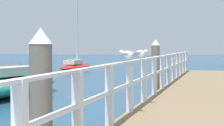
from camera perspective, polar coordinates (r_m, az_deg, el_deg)
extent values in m
cube|color=#846B4C|center=(12.03, 11.84, -5.03)|extent=(2.46, 21.79, 0.43)
cube|color=white|center=(5.30, -4.77, -6.41)|extent=(0.12, 0.12, 1.03)
cube|color=white|center=(6.77, -0.34, -4.49)|extent=(0.12, 0.12, 1.03)
cube|color=white|center=(8.27, 2.48, -3.24)|extent=(0.12, 0.12, 1.03)
cube|color=white|center=(9.78, 4.42, -2.38)|extent=(0.12, 0.12, 1.03)
cube|color=white|center=(11.31, 5.84, -1.74)|extent=(0.12, 0.12, 1.03)
cube|color=white|center=(12.84, 6.93, -1.26)|extent=(0.12, 0.12, 1.03)
cube|color=white|center=(14.38, 7.78, -0.88)|extent=(0.12, 0.12, 1.03)
cube|color=white|center=(15.92, 8.46, -0.57)|extent=(0.12, 0.12, 1.03)
cube|color=white|center=(17.46, 9.03, -0.31)|extent=(0.12, 0.12, 1.03)
cube|color=white|center=(19.01, 9.50, -0.10)|extent=(0.12, 0.12, 1.03)
cube|color=white|center=(20.55, 9.90, 0.08)|extent=(0.12, 0.12, 1.03)
cube|color=white|center=(22.10, 10.25, 0.23)|extent=(0.12, 0.12, 1.03)
cube|color=white|center=(12.05, 6.43, 0.86)|extent=(0.10, 20.19, 0.04)
cube|color=white|center=(12.07, 6.42, -1.24)|extent=(0.10, 20.19, 0.04)
cylinder|color=#6B6056|center=(5.20, -9.75, -7.25)|extent=(0.28, 0.28, 1.78)
cone|color=white|center=(5.13, -9.83, 3.71)|extent=(0.29, 0.29, 0.20)
cylinder|color=#6B6056|center=(14.02, 6.02, -1.19)|extent=(0.28, 0.28, 1.78)
cone|color=white|center=(14.00, 6.04, 2.86)|extent=(0.29, 0.29, 0.20)
ellipsoid|color=white|center=(8.03, 2.17, 1.17)|extent=(0.30, 0.27, 0.15)
sphere|color=white|center=(8.16, 1.34, 1.50)|extent=(0.09, 0.09, 0.09)
cone|color=gold|center=(8.21, 1.04, 1.51)|extent=(0.05, 0.05, 0.02)
cone|color=#939399|center=(7.90, 3.01, 1.22)|extent=(0.11, 0.10, 0.07)
ellipsoid|color=#939399|center=(8.03, 2.17, 1.35)|extent=(0.28, 0.27, 0.04)
cylinder|color=tan|center=(8.01, 2.09, 0.45)|extent=(0.01, 0.01, 0.05)
cylinder|color=tan|center=(8.04, 2.35, 0.45)|extent=(0.01, 0.01, 0.05)
ellipsoid|color=white|center=(9.29, 3.92, 1.32)|extent=(0.31, 0.26, 0.15)
sphere|color=white|center=(9.17, 4.70, 1.59)|extent=(0.09, 0.09, 0.09)
cone|color=gold|center=(9.12, 4.99, 1.58)|extent=(0.05, 0.05, 0.02)
cone|color=#939399|center=(9.41, 3.18, 1.40)|extent=(0.11, 0.10, 0.07)
ellipsoid|color=#939399|center=(9.29, 3.92, 1.49)|extent=(0.28, 0.27, 0.04)
cylinder|color=tan|center=(9.32, 3.98, 0.71)|extent=(0.01, 0.01, 0.05)
cylinder|color=tan|center=(9.28, 3.76, 0.71)|extent=(0.01, 0.01, 0.05)
ellipsoid|color=red|center=(30.19, -4.98, -0.54)|extent=(1.51, 5.24, 0.46)
cylinder|color=#B2B2B7|center=(30.46, -4.84, 5.87)|extent=(0.10, 0.10, 6.33)
cylinder|color=#B2B2B7|center=(29.55, -5.40, 0.52)|extent=(0.09, 1.83, 0.08)
cube|color=beige|center=(29.58, -5.38, 0.13)|extent=(0.84, 1.89, 0.30)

